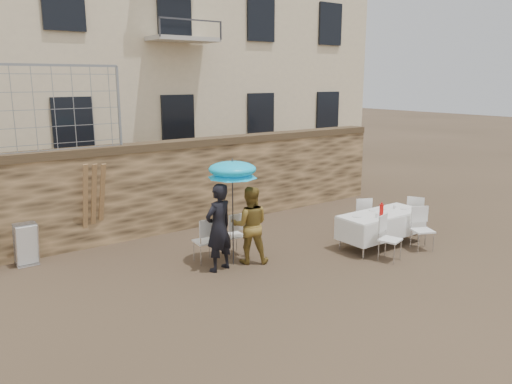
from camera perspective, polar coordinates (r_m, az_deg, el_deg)
ground at (r=9.06m, az=6.29°, el=-11.53°), size 80.00×80.00×0.00m
stone_wall at (r=12.67m, az=-8.96°, el=0.70°), size 13.00×0.50×2.20m
chain_link_fence at (r=11.38m, az=-23.02°, el=8.67°), size 3.20×0.06×1.80m
man_suit at (r=9.81m, az=-4.28°, el=-4.07°), size 0.72×0.55×1.76m
woman_dress at (r=10.22m, az=-0.70°, el=-3.78°), size 0.99×0.94×1.60m
umbrella at (r=9.85m, az=-2.72°, el=2.25°), size 0.99×0.99×2.03m
couple_chair_left at (r=10.38m, az=-5.86°, el=-5.47°), size 0.52×0.52×0.96m
couple_chair_right at (r=10.73m, az=-2.62°, el=-4.80°), size 0.51×0.51×0.96m
banquet_table at (r=11.61m, az=14.17°, el=-2.52°), size 2.10×0.85×0.78m
soda_bottle at (r=11.33m, az=14.15°, el=-1.99°), size 0.09×0.09×0.26m
table_chair_front_left at (r=10.78m, az=15.10°, el=-5.15°), size 0.60×0.60×0.96m
table_chair_front_right at (r=11.63m, az=18.53°, el=-4.06°), size 0.64×0.64×0.96m
table_chair_back at (r=12.32m, az=11.86°, el=-2.73°), size 0.64×0.64×0.96m
table_chair_side at (r=12.81m, az=17.80°, el=-2.48°), size 0.65×0.65×0.96m
chair_stack_right at (r=11.27m, az=-24.92°, el=-5.25°), size 0.46×0.40×0.92m
wood_planks at (r=11.57m, az=-17.49°, el=-1.41°), size 0.70×0.20×2.00m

